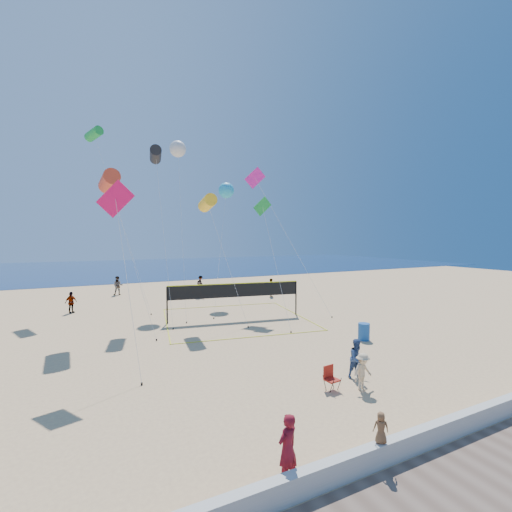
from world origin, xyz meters
name	(u,v)px	position (x,y,z in m)	size (l,w,h in m)	color
ground	(319,410)	(0.00, 0.00, 0.00)	(120.00, 120.00, 0.00)	tan
ocean	(128,268)	(0.00, 62.00, 0.01)	(140.00, 50.00, 0.03)	navy
seawall	(389,451)	(0.00, -3.00, 0.30)	(32.00, 0.30, 0.60)	beige
woman	(287,448)	(-2.76, -2.46, 0.83)	(0.61, 0.40, 1.66)	maroon
toddler	(381,428)	(-0.32, -3.00, 1.00)	(0.39, 0.25, 0.79)	brown
bystander_a	(357,358)	(3.06, 1.50, 0.81)	(0.79, 0.61, 1.62)	#304879
bystander_b	(363,372)	(2.41, 0.50, 0.71)	(0.92, 0.53, 1.43)	#CDB288
far_person_0	(71,302)	(-8.19, 20.72, 0.83)	(0.97, 0.40, 1.65)	gray
far_person_1	(199,289)	(2.76, 22.96, 0.85)	(1.59, 0.50, 1.71)	gray
far_person_2	(271,288)	(9.31, 20.31, 0.91)	(0.66, 0.44, 1.82)	gray
far_person_3	(118,286)	(-4.26, 28.11, 0.96)	(0.93, 0.73, 1.92)	gray
far_person_4	(201,282)	(4.58, 28.54, 0.76)	(0.98, 0.56, 1.51)	gray
camp_chair	(330,376)	(1.33, 1.09, 0.51)	(0.54, 0.65, 1.02)	#9D1C12
trash_barrel	(364,332)	(7.12, 5.36, 0.48)	(0.64, 0.64, 0.96)	#174B95
volleyball_net	(235,294)	(2.50, 13.32, 1.79)	(11.06, 10.93, 2.59)	black
kite_0	(109,181)	(-5.59, 14.59, 9.41)	(2.72, 5.46, 10.08)	red
kite_1	(156,155)	(-2.14, 17.71, 12.11)	(1.14, 6.41, 12.68)	black
kite_2	(207,203)	(0.64, 13.80, 8.25)	(2.27, 4.17, 8.84)	yellow
kite_3	(117,206)	(-5.70, 7.55, 7.25)	(1.63, 3.37, 8.45)	#EA0D56
kite_4	(264,213)	(5.20, 14.05, 7.76)	(1.90, 6.11, 9.04)	green
kite_5	(259,184)	(5.91, 16.37, 10.27)	(4.20, 6.38, 11.75)	#F221A8
kite_6	(178,149)	(0.49, 21.64, 13.74)	(2.30, 8.86, 14.48)	silver
kite_7	(226,190)	(4.97, 21.32, 10.32)	(4.80, 8.25, 11.06)	#22A2D3
kite_8	(94,134)	(-6.20, 24.26, 14.87)	(4.32, 8.05, 15.44)	green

